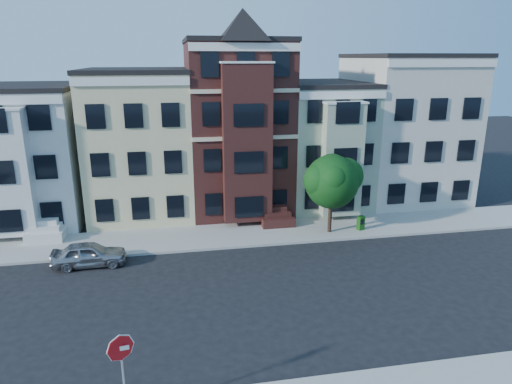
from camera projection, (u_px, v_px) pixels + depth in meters
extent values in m
plane|color=black|center=(280.00, 296.00, 21.96)|extent=(120.00, 120.00, 0.00)
cube|color=#9E9B93|center=(252.00, 234.00, 29.48)|extent=(60.00, 4.00, 0.15)
cube|color=silver|center=(23.00, 155.00, 31.72)|extent=(8.00, 9.00, 9.00)
cube|color=beige|center=(141.00, 144.00, 32.98)|extent=(7.00, 9.00, 10.00)
cube|color=#391814|center=(236.00, 128.00, 33.92)|extent=(7.00, 9.00, 12.00)
cube|color=#92A187|center=(319.00, 145.00, 35.49)|extent=(6.00, 9.00, 9.00)
cube|color=beige|center=(403.00, 129.00, 36.43)|extent=(8.00, 9.00, 11.00)
imported|color=#A1A2A8|center=(89.00, 254.00, 25.00)|extent=(3.98, 1.66, 1.35)
cube|color=#185014|center=(361.00, 223.00, 29.89)|extent=(0.51, 0.48, 0.92)
cylinder|color=silver|center=(74.00, 251.00, 25.92)|extent=(0.27, 0.27, 0.62)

